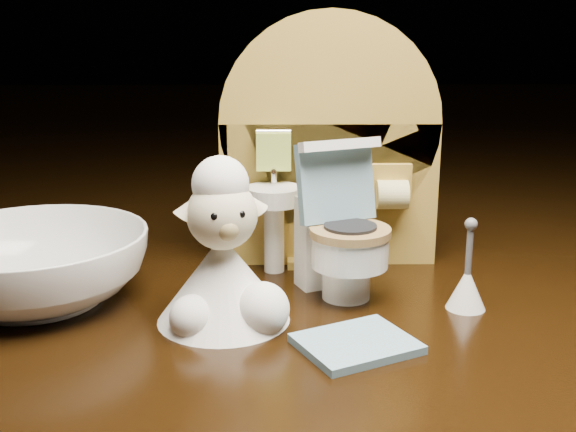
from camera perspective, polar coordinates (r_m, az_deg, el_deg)
name	(u,v)px	position (r m, az deg, el deg)	size (l,w,h in m)	color
backdrop_panel	(328,156)	(0.43, 3.17, 4.75)	(0.13, 0.05, 0.15)	#A78431
toy_toilet	(340,238)	(0.39, 4.15, -1.78)	(0.05, 0.06, 0.09)	white
bath_mat	(356,344)	(0.34, 5.41, -10.03)	(0.05, 0.04, 0.00)	#6D96A8
toilet_brush	(467,285)	(0.38, 13.95, -5.32)	(0.02, 0.02, 0.05)	white
plush_lamb	(224,265)	(0.35, -5.08, -3.90)	(0.07, 0.07, 0.09)	white
ceramic_bowl	(35,267)	(0.40, -19.40, -3.83)	(0.12, 0.12, 0.04)	white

